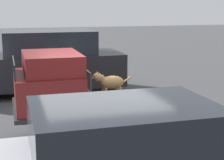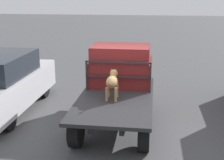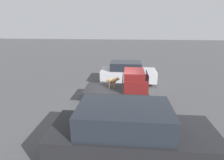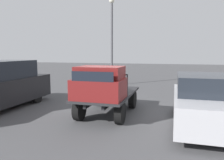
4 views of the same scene
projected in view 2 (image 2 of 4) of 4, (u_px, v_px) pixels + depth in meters
ground_plane at (116, 127)px, 8.00m from camera, size 80.00×80.00×0.00m
flatbed_truck at (116, 105)px, 7.83m from camera, size 3.67×1.82×0.83m
truck_cab at (121, 66)px, 8.67m from camera, size 1.32×1.70×1.10m
truck_headboard at (118, 72)px, 8.00m from camera, size 0.04×1.70×0.80m
dog at (112, 81)px, 7.49m from camera, size 0.89×0.28×0.70m
parked_sedan at (2, 83)px, 8.85m from camera, size 4.17×1.75×1.69m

